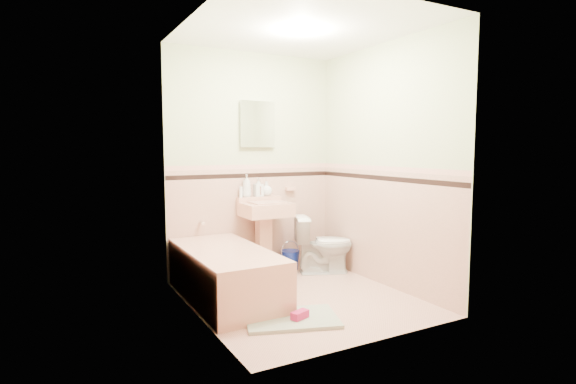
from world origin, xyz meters
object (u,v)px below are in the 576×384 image
soap_bottle_mid (258,187)px  shoe (300,315)px  medicine_cabinet (257,124)px  toilet (324,244)px  bathtub (226,276)px  soap_bottle_right (266,189)px  sink (266,239)px  soap_bottle_left (247,186)px  bucket (290,260)px

soap_bottle_mid → shoe: size_ratio=1.33×
medicine_cabinet → toilet: size_ratio=0.77×
bathtub → soap_bottle_right: soap_bottle_right is taller
sink → shoe: bearing=-104.4°
bathtub → soap_bottle_right: size_ratio=8.96×
sink → toilet: (0.64, -0.21, -0.08)m
medicine_cabinet → soap_bottle_left: medicine_cabinet is taller
toilet → shoe: toilet is taller
soap_bottle_left → bathtub: bearing=-126.7°
bucket → soap_bottle_right: bearing=160.6°
sink → soap_bottle_left: bearing=130.0°
sink → medicine_cabinet: bearing=90.0°
medicine_cabinet → bucket: medicine_cabinet is taller
soap_bottle_right → shoe: size_ratio=1.06×
soap_bottle_left → bucket: bearing=-10.2°
medicine_cabinet → toilet: 1.57m
soap_bottle_mid → sink: bearing=-88.3°
toilet → sink: bearing=94.1°
soap_bottle_left → shoe: size_ratio=1.61×
bucket → shoe: bucket is taller
toilet → bucket: (-0.28, 0.29, -0.22)m
shoe → medicine_cabinet: bearing=57.3°
bathtub → soap_bottle_left: bearing=53.3°
bathtub → medicine_cabinet: bearing=47.4°
soap_bottle_right → bathtub: bearing=-137.6°
soap_bottle_mid → bucket: 0.95m
bucket → soap_bottle_left: bearing=169.8°
soap_bottle_left → soap_bottle_right: bearing=0.0°
bathtub → medicine_cabinet: 1.78m
toilet → shoe: (-0.99, -1.16, -0.27)m
bathtub → soap_bottle_mid: soap_bottle_mid is taller
soap_bottle_left → toilet: size_ratio=0.39×
sink → bathtub: bearing=-142.1°
bucket → shoe: size_ratio=1.44×
bucket → medicine_cabinet: bearing=161.2°
bathtub → sink: (0.68, 0.53, 0.19)m
shoe → soap_bottle_left: bearing=62.4°
toilet → shoe: bearing=161.7°
soap_bottle_mid → soap_bottle_right: size_ratio=1.26×
soap_bottle_left → bucket: 1.03m
bathtub → toilet: toilet is taller
soap_bottle_mid → soap_bottle_right: (0.10, 0.00, -0.02)m
sink → soap_bottle_left: 0.64m
bathtub → soap_bottle_left: soap_bottle_left is taller
soap_bottle_left → bucket: size_ratio=1.12×
bathtub → bucket: 1.21m
bathtub → shoe: 0.92m
soap_bottle_left → medicine_cabinet: bearing=11.2°
sink → soap_bottle_left: (-0.15, 0.18, 0.60)m
sink → toilet: bearing=-18.0°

